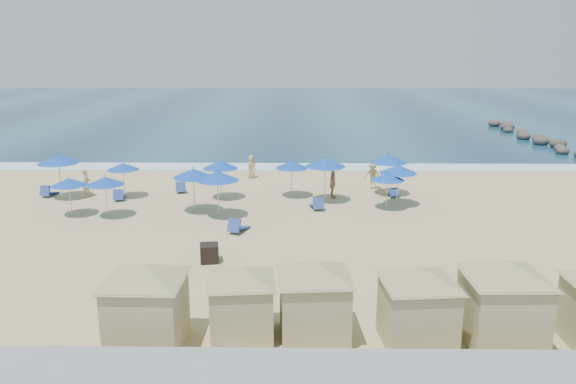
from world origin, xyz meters
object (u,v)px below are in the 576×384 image
object	(u,v)px
umbrella_11	(388,177)
beachgoer_2	(372,175)
cabana_4	(504,292)
umbrella_10	(398,169)
umbrella_9	(388,159)
umbrella_8	(325,162)
beachgoer_1	(333,184)
cabana_1	(241,293)
cabana_2	(314,290)
beachgoer_3	(251,167)
umbrella_4	(220,165)
umbrella_2	(123,166)
beachgoer_0	(87,183)
umbrella_3	(105,181)
rock_jetty	(547,142)
cabana_3	(418,296)
umbrella_0	(58,159)
trash_bin	(209,253)
umbrella_6	(217,176)
cabana_0	(146,294)
umbrella_5	(193,173)
umbrella_1	(69,182)

from	to	relation	value
umbrella_11	beachgoer_2	bearing A→B (deg)	92.99
cabana_4	umbrella_10	distance (m)	15.09
umbrella_9	beachgoer_2	size ratio (longest dim) A/B	1.43
umbrella_8	beachgoer_1	world-z (taller)	umbrella_8
cabana_1	umbrella_10	distance (m)	16.49
cabana_2	umbrella_10	bearing A→B (deg)	71.01
umbrella_10	beachgoer_3	xyz separation A→B (m)	(-8.69, 6.70, -1.31)
umbrella_8	umbrella_11	bearing A→B (deg)	-24.48
umbrella_11	umbrella_4	bearing A→B (deg)	167.89
umbrella_2	beachgoer_0	distance (m)	2.48
umbrella_3	beachgoer_2	bearing A→B (deg)	22.57
rock_jetty	cabana_3	xyz separation A→B (m)	(-18.75, -34.61, 1.20)
umbrella_0	umbrella_9	size ratio (longest dim) A/B	1.06
trash_bin	umbrella_6	bearing A→B (deg)	84.46
umbrella_2	umbrella_6	world-z (taller)	umbrella_6
cabana_0	beachgoer_3	distance (m)	22.09
umbrella_4	cabana_2	bearing A→B (deg)	-72.90
cabana_4	umbrella_8	world-z (taller)	cabana_4
cabana_1	cabana_3	distance (m)	5.29
cabana_1	umbrella_8	xyz separation A→B (m)	(3.31, 15.57, 0.85)
trash_bin	umbrella_3	xyz separation A→B (m)	(-6.28, 6.20, 1.57)
cabana_2	cabana_4	size ratio (longest dim) A/B	0.93
umbrella_0	rock_jetty	bearing A→B (deg)	26.77
umbrella_11	cabana_0	bearing A→B (deg)	-122.64
umbrella_0	umbrella_9	bearing A→B (deg)	3.22
cabana_1	beachgoer_0	size ratio (longest dim) A/B	2.38
umbrella_5	cabana_3	bearing A→B (deg)	-56.41
umbrella_1	umbrella_2	xyz separation A→B (m)	(1.71, 3.73, 0.03)
cabana_2	cabana_4	world-z (taller)	cabana_4
umbrella_6	umbrella_8	xyz separation A→B (m)	(5.71, 3.15, 0.09)
cabana_2	umbrella_1	size ratio (longest dim) A/B	2.06
umbrella_3	umbrella_0	bearing A→B (deg)	136.98
trash_bin	umbrella_6	xyz separation A→B (m)	(-0.46, 6.25, 1.84)
umbrella_4	beachgoer_3	xyz separation A→B (m)	(1.36, 5.40, -1.27)
umbrella_3	umbrella_11	size ratio (longest dim) A/B	1.06
cabana_4	cabana_1	bearing A→B (deg)	177.79
umbrella_0	umbrella_5	bearing A→B (deg)	-17.92
cabana_3	cabana_4	world-z (taller)	cabana_4
cabana_1	cabana_3	size ratio (longest dim) A/B	0.93
umbrella_1	trash_bin	bearing A→B (deg)	-37.76
umbrella_4	umbrella_5	bearing A→B (deg)	-111.53
cabana_1	umbrella_1	bearing A→B (deg)	129.07
umbrella_6	beachgoer_1	world-z (taller)	umbrella_6
cabana_1	cabana_0	bearing A→B (deg)	-168.36
beachgoer_0	umbrella_10	bearing A→B (deg)	-104.71
umbrella_2	umbrella_10	distance (m)	15.88
cabana_1	umbrella_3	xyz separation A→B (m)	(-8.22, 12.37, 0.50)
beachgoer_2	umbrella_0	bearing A→B (deg)	-138.97
trash_bin	cabana_0	size ratio (longest dim) A/B	0.16
cabana_2	umbrella_9	bearing A→B (deg)	74.04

